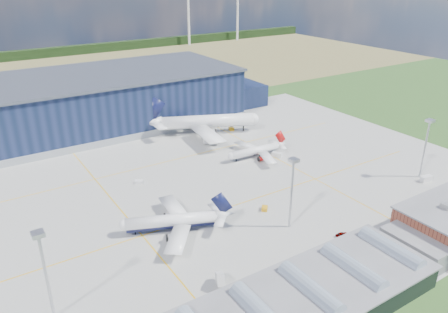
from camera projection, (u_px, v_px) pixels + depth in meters
The scene contains 20 objects.
ground at pixel (211, 196), 152.51m from camera, with size 600.00×600.00×0.00m, color #2B501E.
apron at pixel (197, 185), 160.21m from camera, with size 220.00×160.00×0.08m.
farmland at pixel (57, 76), 322.13m from camera, with size 600.00×220.00×0.01m, color olive.
treeline at pixel (33, 54), 382.22m from camera, with size 600.00×8.00×8.00m, color black.
hangar at pixel (119, 100), 222.38m from camera, with size 145.00×62.00×26.10m.
glass_concourse at pixel (321, 293), 101.58m from camera, with size 78.00×23.00×8.60m.
light_mast_west at pixel (43, 262), 93.39m from camera, with size 2.60×2.60×23.00m.
light_mast_center at pixel (292, 182), 128.22m from camera, with size 2.60×2.60×23.00m.
light_mast_east at pixel (427, 139), 160.56m from camera, with size 2.60×2.60×23.00m.
airliner_navy at pixel (171, 215), 129.98m from camera, with size 35.00×34.24×11.41m, color white, non-canonical shape.
airliner_red at pixel (255, 147), 181.65m from camera, with size 29.20×28.57×9.52m, color white, non-canonical shape.
airliner_widebody at pixel (207, 115), 206.89m from camera, with size 56.51×55.28×18.43m, color white, non-canonical shape.
gse_tug_b at pixel (265, 209), 143.41m from camera, with size 1.84×2.76×1.20m, color orange.
gse_van_b at pixel (277, 155), 183.81m from camera, with size 1.92×4.18×1.92m, color silver.
gse_tug_c at pixel (231, 129), 214.09m from camera, with size 2.15×3.44×1.50m, color orange.
gse_cart_b at pixel (139, 182), 161.13m from camera, with size 1.94×2.91×1.26m, color silver.
gse_van_c at pixel (426, 179), 162.59m from camera, with size 2.21×4.60×2.21m, color silver.
airstair at pixel (220, 282), 108.57m from camera, with size 1.88×4.70×3.01m, color silver.
car_a at pixel (342, 234), 129.34m from camera, with size 1.58×3.92×1.33m, color #99999E.
car_b at pixel (297, 271), 113.80m from camera, with size 1.21×3.46×1.14m, color #99999E.
Camera 1 is at (-69.04, -115.45, 73.32)m, focal length 35.00 mm.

